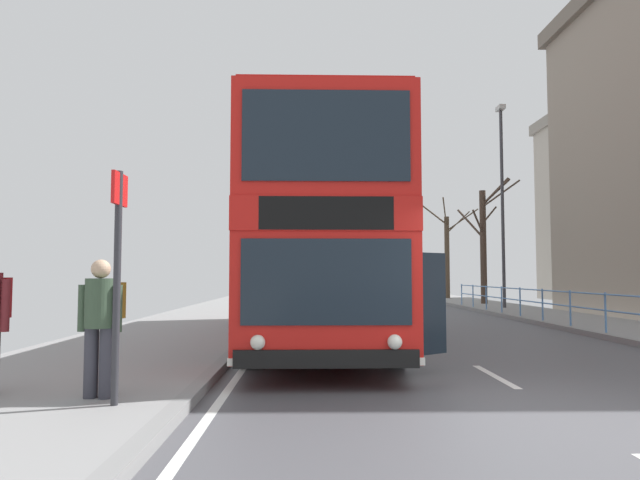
{
  "coord_description": "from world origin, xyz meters",
  "views": [
    {
      "loc": [
        -2.85,
        -6.17,
        1.55
      ],
      "look_at": [
        -2.63,
        5.91,
        2.3
      ],
      "focal_mm": 31.83,
      "sensor_mm": 36.0,
      "label": 1
    }
  ],
  "objects_px": {
    "bare_tree_far_00": "(447,252)",
    "bare_tree_far_01": "(484,239)",
    "double_decker_bus_main": "(318,244)",
    "street_lamp_far_side": "(502,192)",
    "pedestrian_with_backpack": "(101,317)",
    "bus_stop_sign_near": "(118,259)"
  },
  "relations": [
    {
      "from": "pedestrian_with_backpack",
      "to": "street_lamp_far_side",
      "type": "height_order",
      "value": "street_lamp_far_side"
    },
    {
      "from": "bus_stop_sign_near",
      "to": "street_lamp_far_side",
      "type": "distance_m",
      "value": 21.55
    },
    {
      "from": "bare_tree_far_00",
      "to": "bare_tree_far_01",
      "type": "distance_m",
      "value": 6.93
    },
    {
      "from": "double_decker_bus_main",
      "to": "pedestrian_with_backpack",
      "type": "bearing_deg",
      "value": -111.67
    },
    {
      "from": "pedestrian_with_backpack",
      "to": "bus_stop_sign_near",
      "type": "bearing_deg",
      "value": -52.23
    },
    {
      "from": "double_decker_bus_main",
      "to": "bare_tree_far_01",
      "type": "bearing_deg",
      "value": 60.24
    },
    {
      "from": "bus_stop_sign_near",
      "to": "street_lamp_far_side",
      "type": "xyz_separation_m",
      "value": [
        10.63,
        18.42,
        3.52
      ]
    },
    {
      "from": "bare_tree_far_01",
      "to": "pedestrian_with_backpack",
      "type": "bearing_deg",
      "value": -117.41
    },
    {
      "from": "bus_stop_sign_near",
      "to": "bare_tree_far_00",
      "type": "xyz_separation_m",
      "value": [
        10.68,
        28.89,
        1.24
      ]
    },
    {
      "from": "bare_tree_far_00",
      "to": "double_decker_bus_main",
      "type": "bearing_deg",
      "value": -110.92
    },
    {
      "from": "bus_stop_sign_near",
      "to": "street_lamp_far_side",
      "type": "relative_size",
      "value": 0.29
    },
    {
      "from": "double_decker_bus_main",
      "to": "bus_stop_sign_near",
      "type": "height_order",
      "value": "double_decker_bus_main"
    },
    {
      "from": "double_decker_bus_main",
      "to": "bus_stop_sign_near",
      "type": "relative_size",
      "value": 4.53
    },
    {
      "from": "pedestrian_with_backpack",
      "to": "street_lamp_far_side",
      "type": "bearing_deg",
      "value": 58.76
    },
    {
      "from": "pedestrian_with_backpack",
      "to": "bus_stop_sign_near",
      "type": "xyz_separation_m",
      "value": [
        0.3,
        -0.39,
        0.66
      ]
    },
    {
      "from": "pedestrian_with_backpack",
      "to": "street_lamp_far_side",
      "type": "relative_size",
      "value": 0.18
    },
    {
      "from": "double_decker_bus_main",
      "to": "street_lamp_far_side",
      "type": "bearing_deg",
      "value": 54.01
    },
    {
      "from": "pedestrian_with_backpack",
      "to": "bare_tree_far_01",
      "type": "bearing_deg",
      "value": 62.59
    },
    {
      "from": "street_lamp_far_side",
      "to": "bare_tree_far_01",
      "type": "bearing_deg",
      "value": 85.85
    },
    {
      "from": "double_decker_bus_main",
      "to": "pedestrian_with_backpack",
      "type": "distance_m",
      "value": 7.16
    },
    {
      "from": "bus_stop_sign_near",
      "to": "double_decker_bus_main",
      "type": "bearing_deg",
      "value": 71.68
    },
    {
      "from": "double_decker_bus_main",
      "to": "pedestrian_with_backpack",
      "type": "height_order",
      "value": "double_decker_bus_main"
    }
  ]
}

